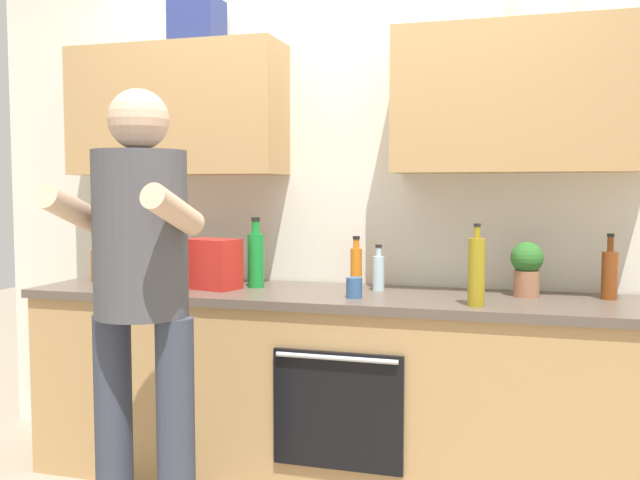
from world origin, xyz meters
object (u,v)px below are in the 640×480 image
bottle_soda (256,258)px  cup_tea (354,288)px  bottle_oil (476,271)px  potted_herb (527,266)px  person_standing (141,284)px  bottle_water (378,272)px  bottle_syrup (98,264)px  bottle_soy (170,259)px  grocery_bag_crisps (213,264)px  knife_block (132,260)px  bottle_juice (356,266)px  bottle_vinegar (610,274)px

bottle_soda → cup_tea: (0.54, -0.19, -0.10)m
bottle_soda → cup_tea: bottle_soda is taller
bottle_oil → potted_herb: bearing=58.1°
person_standing → bottle_water: size_ratio=8.00×
bottle_oil → potted_herb: (0.20, 0.32, -0.01)m
bottle_syrup → bottle_water: bearing=3.8°
person_standing → potted_herb: bearing=35.4°
bottle_oil → bottle_soda: bearing=166.5°
person_standing → bottle_oil: (1.16, 0.64, 0.01)m
bottle_water → cup_tea: (-0.06, -0.25, -0.04)m
bottle_soy → grocery_bag_crisps: (0.16, 0.13, -0.03)m
bottle_soy → knife_block: (-0.31, 0.19, -0.03)m
bottle_syrup → bottle_oil: 1.93m
bottle_soda → cup_tea: size_ratio=3.79×
bottle_soda → bottle_juice: size_ratio=1.36×
bottle_water → bottle_oil: (0.47, -0.31, 0.05)m
bottle_soy → bottle_oil: bearing=-0.9°
cup_tea → knife_block: 1.20m
bottle_water → bottle_juice: bearing=157.1°
bottle_oil → grocery_bag_crisps: 1.25m
bottle_soda → bottle_water: (0.59, 0.06, -0.05)m
person_standing → knife_block: bearing=123.2°
bottle_soda → bottle_syrup: 0.86m
bottle_water → grocery_bag_crisps: (-0.77, -0.16, 0.03)m
knife_block → bottle_water: bearing=4.8°
bottle_soy → potted_herb: size_ratio=1.42×
bottle_soda → bottle_syrup: bottle_soda is taller
bottle_water → bottle_syrup: (-1.45, -0.10, -0.00)m
bottle_soy → bottle_vinegar: size_ratio=1.22×
bottle_syrup → grocery_bag_crisps: grocery_bag_crisps is taller
bottle_syrup → knife_block: bearing=-2.5°
potted_herb → bottle_water: bearing=-179.7°
bottle_soda → bottle_juice: (0.47, 0.11, -0.03)m
bottle_oil → grocery_bag_crisps: bearing=173.1°
bottle_soy → cup_tea: bearing=3.1°
bottle_soda → bottle_oil: size_ratio=1.01×
bottle_water → cup_tea: 0.26m
bottle_syrup → cup_tea: (1.39, -0.15, -0.04)m
bottle_vinegar → bottle_soy: bearing=-170.6°
bottle_soda → bottle_water: 0.60m
grocery_bag_crisps → bottle_oil: bearing=-6.9°
bottle_soy → bottle_water: bearing=17.5°
potted_herb → bottle_syrup: bearing=-177.3°
bottle_soda → knife_block: bearing=-175.9°
bottle_water → knife_block: (-1.25, -0.10, 0.03)m
bottle_syrup → bottle_oil: bearing=-6.5°
potted_herb → grocery_bag_crisps: 1.45m
bottle_vinegar → knife_block: knife_block is taller
bottle_water → bottle_syrup: bearing=-176.2°
bottle_water → potted_herb: bearing=0.3°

